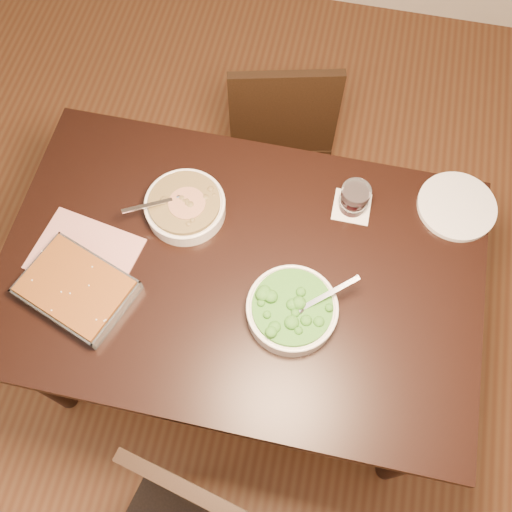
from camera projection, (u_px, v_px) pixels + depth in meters
ground at (244, 342)px, 2.33m from camera, size 4.00×4.00×0.00m
table at (240, 282)px, 1.74m from camera, size 1.40×0.90×0.75m
magazine_a at (85, 254)px, 1.67m from camera, size 0.33×0.27×0.01m
coaster at (352, 207)px, 1.74m from camera, size 0.11×0.11×0.00m
stew_bowl at (185, 206)px, 1.70m from camera, size 0.24×0.24×0.09m
broccoli_bowl at (292, 309)px, 1.56m from camera, size 0.26×0.25×0.10m
baking_dish at (77, 289)px, 1.60m from camera, size 0.35×0.31×0.05m
wine_tumbler at (354, 198)px, 1.69m from camera, size 0.09×0.09×0.10m
dinner_plate at (457, 206)px, 1.73m from camera, size 0.24×0.24×0.02m
chair_far at (281, 120)px, 2.23m from camera, size 0.47×0.47×0.83m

